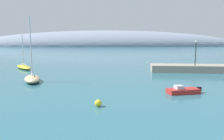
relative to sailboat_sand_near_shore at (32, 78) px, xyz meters
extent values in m
cube|color=gray|center=(30.81, 7.37, 0.09)|extent=(21.94, 8.42, 1.33)
ellipsoid|color=gray|center=(28.59, 190.89, -0.57)|extent=(268.42, 65.69, 31.08)
ellipsoid|color=#C6B284|center=(0.00, 0.00, -0.11)|extent=(3.54, 5.93, 0.92)
cylinder|color=silver|center=(0.00, 0.00, 4.60)|extent=(0.18, 0.18, 8.50)
cube|color=silver|center=(-0.06, 0.24, 0.70)|extent=(0.73, 2.44, 0.10)
ellipsoid|color=yellow|center=(-5.81, 15.68, -0.21)|extent=(5.61, 7.67, 0.72)
cylinder|color=silver|center=(-5.81, 15.68, 3.42)|extent=(0.16, 0.16, 6.54)
cube|color=silver|center=(-5.64, 15.38, 0.50)|extent=(1.85, 3.05, 0.10)
cube|color=red|center=(18.99, -8.78, -0.30)|extent=(3.77, 1.93, 0.55)
cube|color=black|center=(21.02, -8.52, -0.16)|extent=(0.48, 0.41, 0.49)
cube|color=#B2B7C1|center=(18.45, -8.85, 0.18)|extent=(0.97, 0.99, 0.40)
sphere|color=yellow|center=(9.17, -12.92, -0.24)|extent=(0.65, 0.65, 0.65)
cylinder|color=black|center=(27.83, 6.60, 2.90)|extent=(0.16, 0.16, 4.29)
sphere|color=#EAEACC|center=(27.83, 6.60, 5.22)|extent=(0.36, 0.36, 0.36)
camera|label=1|loc=(8.58, -32.53, 5.48)|focal=35.34mm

